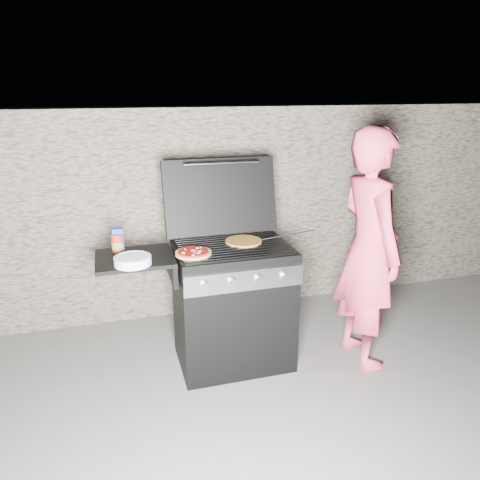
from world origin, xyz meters
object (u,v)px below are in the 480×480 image
object	(u,v)px
sauce_jar	(117,243)
person	(369,250)
gas_grill	(199,310)
pizza_topped	(193,252)

from	to	relation	value
sauce_jar	person	world-z (taller)	person
sauce_jar	person	size ratio (longest dim) A/B	0.07
sauce_jar	person	bearing A→B (deg)	-11.61
gas_grill	person	bearing A→B (deg)	-10.12
gas_grill	person	size ratio (longest dim) A/B	0.78
person	pizza_topped	bearing A→B (deg)	84.44
pizza_topped	person	world-z (taller)	person
sauce_jar	person	xyz separation A→B (m)	(1.70, -0.35, -0.10)
pizza_topped	sauce_jar	world-z (taller)	sauce_jar
gas_grill	sauce_jar	bearing A→B (deg)	165.03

